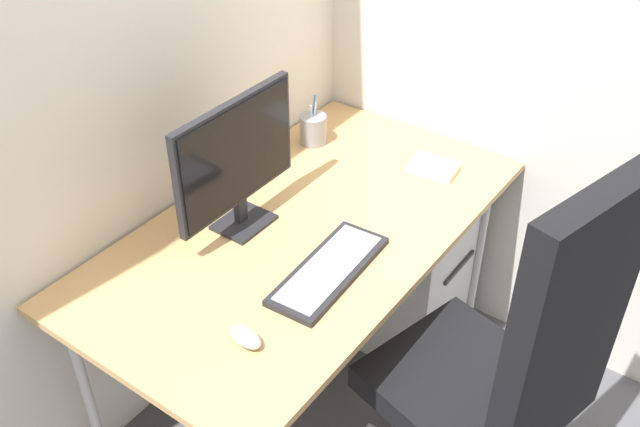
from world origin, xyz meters
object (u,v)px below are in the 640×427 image
(keyboard, at_px, (329,270))
(office_chair, at_px, (510,367))
(monitor, at_px, (237,158))
(mouse, at_px, (246,337))
(pen_holder, at_px, (313,129))
(filing_cabinet, at_px, (389,262))
(notebook, at_px, (434,167))

(keyboard, bearing_deg, office_chair, -84.53)
(monitor, bearing_deg, keyboard, -95.62)
(office_chair, relative_size, monitor, 2.67)
(office_chair, bearing_deg, mouse, 125.17)
(mouse, distance_m, pen_holder, 1.00)
(office_chair, relative_size, filing_cabinet, 2.19)
(mouse, bearing_deg, monitor, 50.67)
(keyboard, distance_m, notebook, 0.64)
(monitor, relative_size, notebook, 3.00)
(office_chair, bearing_deg, filing_cabinet, 50.27)
(pen_holder, height_order, notebook, pen_holder)
(office_chair, height_order, filing_cabinet, office_chair)
(monitor, height_order, keyboard, monitor)
(mouse, distance_m, notebook, 0.98)
(notebook, bearing_deg, monitor, 144.41)
(office_chair, bearing_deg, monitor, 91.07)
(keyboard, xyz_separation_m, notebook, (0.64, 0.02, 0.00))
(pen_holder, bearing_deg, keyboard, -140.28)
(office_chair, xyz_separation_m, pen_holder, (0.50, 1.00, 0.14))
(keyboard, bearing_deg, pen_holder, 39.72)
(mouse, height_order, pen_holder, pen_holder)
(filing_cabinet, bearing_deg, mouse, -172.17)
(monitor, bearing_deg, pen_holder, 11.94)
(filing_cabinet, height_order, pen_holder, pen_holder)
(office_chair, height_order, pen_holder, office_chair)
(office_chair, xyz_separation_m, keyboard, (-0.05, 0.53, 0.09))
(notebook, bearing_deg, office_chair, -143.75)
(keyboard, height_order, notebook, notebook)
(mouse, relative_size, notebook, 0.65)
(keyboard, bearing_deg, notebook, 1.63)
(office_chair, bearing_deg, pen_holder, 63.13)
(pen_holder, xyz_separation_m, notebook, (0.09, -0.44, -0.04))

